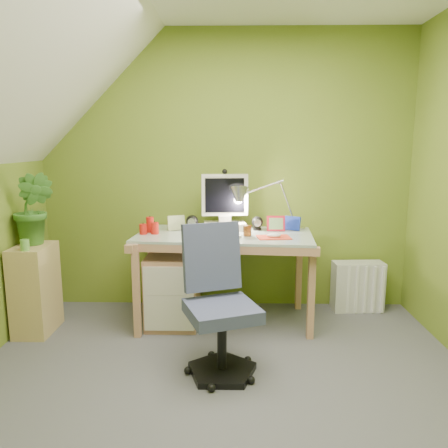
{
  "coord_description": "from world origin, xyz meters",
  "views": [
    {
      "loc": [
        0.07,
        -2.22,
        1.44
      ],
      "look_at": [
        0.0,
        1.0,
        0.85
      ],
      "focal_mm": 35.0,
      "sensor_mm": 36.0,
      "label": 1
    }
  ],
  "objects_px": {
    "desk": "(224,278)",
    "side_ledge": "(35,289)",
    "monitor": "(225,199)",
    "desk_lamp": "(279,194)",
    "task_chair": "(222,310)",
    "potted_plant": "(34,209)",
    "radiator": "(358,286)"
  },
  "relations": [
    {
      "from": "desk",
      "to": "side_ledge",
      "type": "height_order",
      "value": "desk"
    },
    {
      "from": "monitor",
      "to": "desk_lamp",
      "type": "distance_m",
      "value": 0.45
    },
    {
      "from": "side_ledge",
      "to": "potted_plant",
      "type": "bearing_deg",
      "value": 76.54
    },
    {
      "from": "desk_lamp",
      "to": "radiator",
      "type": "xyz_separation_m",
      "value": [
        0.71,
        0.1,
        -0.82
      ]
    },
    {
      "from": "desk",
      "to": "desk_lamp",
      "type": "bearing_deg",
      "value": 26.64
    },
    {
      "from": "desk_lamp",
      "to": "radiator",
      "type": "relative_size",
      "value": 1.39
    },
    {
      "from": "side_ledge",
      "to": "radiator",
      "type": "xyz_separation_m",
      "value": [
        2.61,
        0.5,
        -0.13
      ]
    },
    {
      "from": "side_ledge",
      "to": "task_chair",
      "type": "xyz_separation_m",
      "value": [
        1.45,
        -0.62,
        0.08
      ]
    },
    {
      "from": "desk",
      "to": "desk_lamp",
      "type": "relative_size",
      "value": 2.29
    },
    {
      "from": "potted_plant",
      "to": "radiator",
      "type": "xyz_separation_m",
      "value": [
        2.6,
        0.45,
        -0.74
      ]
    },
    {
      "from": "desk",
      "to": "monitor",
      "type": "bearing_deg",
      "value": 94.84
    },
    {
      "from": "desk_lamp",
      "to": "task_chair",
      "type": "relative_size",
      "value": 0.71
    },
    {
      "from": "side_ledge",
      "to": "potted_plant",
      "type": "xyz_separation_m",
      "value": [
        0.01,
        0.05,
        0.62
      ]
    },
    {
      "from": "desk",
      "to": "monitor",
      "type": "relative_size",
      "value": 2.73
    },
    {
      "from": "radiator",
      "to": "potted_plant",
      "type": "bearing_deg",
      "value": -173.97
    },
    {
      "from": "side_ledge",
      "to": "radiator",
      "type": "height_order",
      "value": "side_ledge"
    },
    {
      "from": "desk_lamp",
      "to": "potted_plant",
      "type": "relative_size",
      "value": 1.09
    },
    {
      "from": "desk",
      "to": "potted_plant",
      "type": "distance_m",
      "value": 1.56
    },
    {
      "from": "monitor",
      "to": "side_ledge",
      "type": "bearing_deg",
      "value": -169.96
    },
    {
      "from": "desk_lamp",
      "to": "potted_plant",
      "type": "bearing_deg",
      "value": -158.92
    },
    {
      "from": "side_ledge",
      "to": "task_chair",
      "type": "distance_m",
      "value": 1.58
    },
    {
      "from": "desk_lamp",
      "to": "side_ledge",
      "type": "bearing_deg",
      "value": -157.53
    },
    {
      "from": "desk_lamp",
      "to": "potted_plant",
      "type": "height_order",
      "value": "desk_lamp"
    },
    {
      "from": "monitor",
      "to": "radiator",
      "type": "distance_m",
      "value": 1.4
    },
    {
      "from": "potted_plant",
      "to": "radiator",
      "type": "bearing_deg",
      "value": 9.82
    },
    {
      "from": "potted_plant",
      "to": "desk",
      "type": "bearing_deg",
      "value": 6.74
    },
    {
      "from": "potted_plant",
      "to": "task_chair",
      "type": "xyz_separation_m",
      "value": [
        1.44,
        -0.67,
        -0.54
      ]
    },
    {
      "from": "side_ledge",
      "to": "radiator",
      "type": "bearing_deg",
      "value": 10.84
    },
    {
      "from": "potted_plant",
      "to": "radiator",
      "type": "height_order",
      "value": "potted_plant"
    },
    {
      "from": "desk",
      "to": "side_ledge",
      "type": "distance_m",
      "value": 1.47
    },
    {
      "from": "monitor",
      "to": "radiator",
      "type": "bearing_deg",
      "value": -0.46
    },
    {
      "from": "desk_lamp",
      "to": "task_chair",
      "type": "distance_m",
      "value": 1.27
    }
  ]
}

